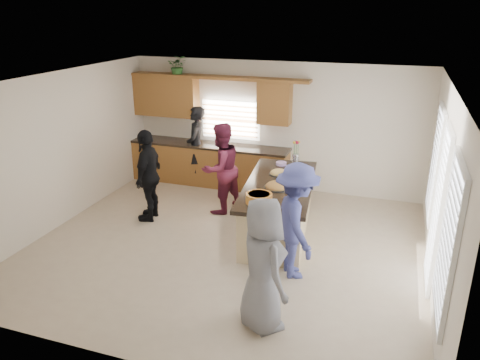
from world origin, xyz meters
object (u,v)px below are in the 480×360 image
(island, at_px, (278,209))
(woman_right_front, at_px, (263,265))
(woman_left_mid, at_px, (221,169))
(woman_left_front, at_px, (148,175))
(salad_bowl, at_px, (259,198))
(woman_left_back, at_px, (196,146))
(woman_right_back, at_px, (297,221))

(island, distance_m, woman_right_front, 2.72)
(woman_left_mid, bearing_deg, woman_left_front, -28.84)
(island, relative_size, woman_right_front, 1.60)
(salad_bowl, xyz_separation_m, woman_left_back, (-2.30, 2.77, -0.13))
(island, distance_m, woman_left_mid, 1.48)
(woman_left_back, distance_m, woman_right_front, 5.31)
(woman_left_front, bearing_deg, woman_right_back, 62.41)
(woman_right_back, bearing_deg, woman_left_mid, 19.14)
(island, xyz_separation_m, woman_left_back, (-2.39, 1.82, 0.45))
(island, bearing_deg, salad_bowl, -102.18)
(salad_bowl, distance_m, woman_left_back, 3.60)
(island, bearing_deg, woman_left_mid, 150.86)
(island, height_order, woman_right_back, woman_right_back)
(woman_left_front, xyz_separation_m, woman_right_front, (2.95, -2.44, -0.00))
(woman_left_back, distance_m, woman_right_back, 4.32)
(island, bearing_deg, woman_right_back, -72.05)
(woman_left_front, height_order, woman_right_back, woman_right_back)
(woman_right_back, bearing_deg, island, -2.17)
(woman_right_back, distance_m, woman_right_front, 1.35)
(woman_left_mid, bearing_deg, island, 95.83)
(woman_left_front, bearing_deg, salad_bowl, 64.87)
(woman_left_back, distance_m, woman_left_front, 2.04)
(woman_left_back, bearing_deg, salad_bowl, 27.95)
(island, relative_size, woman_left_mid, 1.56)
(woman_left_mid, distance_m, woman_right_front, 3.65)
(island, xyz_separation_m, woman_left_front, (-2.48, -0.21, 0.43))
(salad_bowl, bearing_deg, woman_left_front, 162.91)
(island, relative_size, woman_right_back, 1.58)
(salad_bowl, height_order, woman_right_back, woman_right_back)
(woman_left_back, xyz_separation_m, woman_right_front, (2.86, -4.47, -0.02))
(woman_left_mid, bearing_deg, woman_right_back, 74.23)
(island, distance_m, woman_left_front, 2.52)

